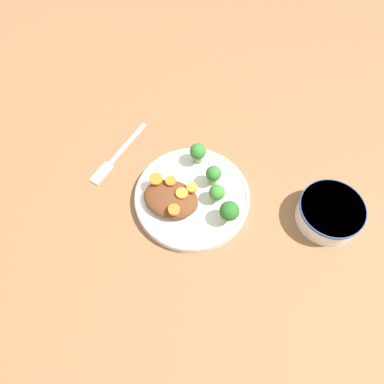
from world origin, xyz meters
The scene contains 14 objects.
ground_plane centered at (0.00, 0.00, 0.00)m, with size 4.00×4.00×0.00m, color #8C603D.
plate centered at (0.00, 0.00, 0.01)m, with size 0.24×0.24×0.02m.
dip_bowl centered at (-0.27, -0.05, 0.03)m, with size 0.13×0.13×0.05m.
stew_mound centered at (0.03, 0.03, 0.03)m, with size 0.11×0.08×0.03m, color brown.
broccoli_floret_0 centered at (-0.05, -0.01, 0.04)m, with size 0.03×0.03×0.04m.
broccoli_floret_1 centered at (-0.03, -0.04, 0.05)m, with size 0.03×0.03×0.05m.
broccoli_floret_2 centered at (0.02, -0.08, 0.05)m, with size 0.03×0.03×0.05m.
broccoli_floret_3 centered at (-0.08, 0.03, 0.05)m, with size 0.04×0.04×0.06m.
carrot_slice_0 centered at (0.02, 0.06, 0.05)m, with size 0.02×0.02×0.01m, color orange.
carrot_slice_1 centered at (0.00, 0.00, 0.05)m, with size 0.02×0.02×0.01m, color orange.
carrot_slice_2 centered at (0.01, 0.02, 0.05)m, with size 0.02×0.02×0.00m, color orange.
carrot_slice_3 centered at (0.07, 0.01, 0.05)m, with size 0.03×0.03×0.01m, color orange.
carrot_slice_4 centered at (0.04, 0.00, 0.05)m, with size 0.02×0.02×0.01m, color orange.
fork centered at (0.20, -0.04, 0.00)m, with size 0.06×0.19×0.01m.
Camera 1 is at (-0.12, 0.34, 0.69)m, focal length 35.00 mm.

